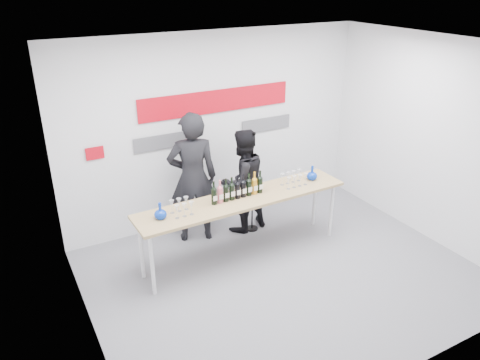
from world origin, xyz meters
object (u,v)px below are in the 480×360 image
object	(u,v)px
presenter_right	(242,181)
mic_stand	(252,201)
presenter_left	(193,178)
tasting_table	(243,202)

from	to	relation	value
presenter_right	mic_stand	xyz separation A→B (m)	(0.12, -0.11, -0.32)
presenter_right	mic_stand	world-z (taller)	presenter_right
presenter_left	presenter_right	xyz separation A→B (m)	(0.78, -0.10, -0.18)
presenter_left	mic_stand	distance (m)	1.04
presenter_right	mic_stand	size ratio (longest dim) A/B	1.01
presenter_right	tasting_table	bearing A→B (deg)	53.66
presenter_right	presenter_left	bearing A→B (deg)	-15.61
tasting_table	mic_stand	world-z (taller)	mic_stand
tasting_table	presenter_left	world-z (taller)	presenter_left
tasting_table	mic_stand	xyz separation A→B (m)	(0.48, 0.58, -0.35)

